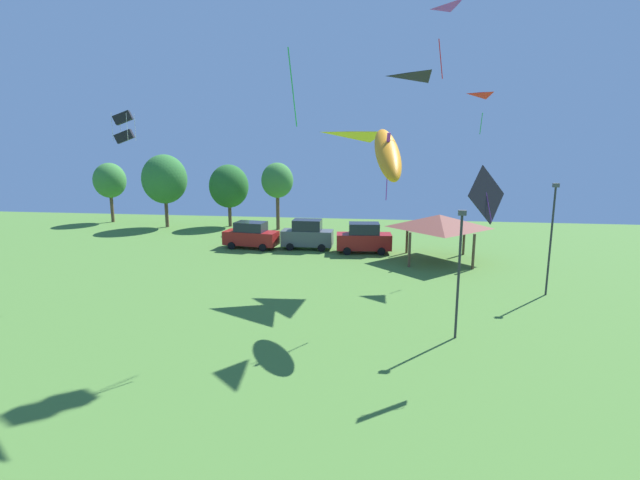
# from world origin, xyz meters

# --- Properties ---
(kite_flying_0) EXTENTS (3.61, 3.65, 0.56)m
(kite_flying_0) POSITION_xyz_m (6.47, 38.75, 11.98)
(kite_flying_0) COLOR black
(kite_flying_2) EXTENTS (4.09, 3.65, 0.70)m
(kite_flying_2) POSITION_xyz_m (2.67, 35.04, 7.86)
(kite_flying_2) COLOR yellow
(kite_flying_3) EXTENTS (1.40, 1.32, 1.95)m
(kite_flying_3) POSITION_xyz_m (-11.77, 30.77, 9.98)
(kite_flying_3) COLOR black
(kite_flying_4) EXTENTS (4.17, 3.96, 4.89)m
(kite_flying_4) POSITION_xyz_m (-1.29, 24.67, 14.23)
(kite_flying_4) COLOR orange
(kite_flying_7) EXTENTS (1.76, 1.65, 2.08)m
(kite_flying_7) POSITION_xyz_m (10.50, 39.44, 11.37)
(kite_flying_7) COLOR red
(kite_flying_8) EXTENTS (1.74, 1.73, 2.36)m
(kite_flying_8) POSITION_xyz_m (7.77, 22.99, 7.13)
(kite_flying_8) COLOR black
(kite_flying_10) EXTENTS (1.70, 2.20, 2.89)m
(kite_flying_10) POSITION_xyz_m (5.81, 30.92, 15.17)
(kite_flying_10) COLOR purple
(kite_flying_11) EXTENTS (1.96, 5.50, 4.01)m
(kite_flying_11) POSITION_xyz_m (3.78, 27.81, 8.58)
(kite_flying_11) COLOR orange
(parked_car_leftmost) EXTENTS (4.81, 2.50, 2.29)m
(parked_car_leftmost) POSITION_xyz_m (-7.64, 43.16, 1.13)
(parked_car_leftmost) COLOR maroon
(parked_car_leftmost) RESTS_ON ground
(parked_car_second_from_left) EXTENTS (4.35, 1.96, 2.54)m
(parked_car_second_from_left) POSITION_xyz_m (-2.78, 43.46, 1.24)
(parked_car_second_from_left) COLOR #4C5156
(parked_car_second_from_left) RESTS_ON ground
(parked_car_third_from_left) EXTENTS (4.63, 2.29, 2.50)m
(parked_car_third_from_left) POSITION_xyz_m (2.07, 42.64, 1.22)
(parked_car_third_from_left) COLOR maroon
(parked_car_third_from_left) RESTS_ON ground
(park_pavilion) EXTENTS (5.90, 5.91, 3.60)m
(park_pavilion) POSITION_xyz_m (7.88, 40.74, 3.08)
(park_pavilion) COLOR brown
(park_pavilion) RESTS_ON ground
(light_post_0) EXTENTS (0.36, 0.20, 6.16)m
(light_post_0) POSITION_xyz_m (7.21, 25.28, 3.48)
(light_post_0) COLOR #2D2D33
(light_post_0) RESTS_ON ground
(light_post_1) EXTENTS (0.36, 0.20, 6.78)m
(light_post_1) POSITION_xyz_m (13.56, 32.80, 3.79)
(light_post_1) COLOR #2D2D33
(light_post_1) RESTS_ON ground
(treeline_tree_0) EXTENTS (3.52, 3.52, 6.61)m
(treeline_tree_0) POSITION_xyz_m (-26.70, 54.31, 4.65)
(treeline_tree_0) COLOR brown
(treeline_tree_0) RESTS_ON ground
(treeline_tree_1) EXTENTS (4.65, 4.65, 7.65)m
(treeline_tree_1) POSITION_xyz_m (-19.24, 52.04, 5.08)
(treeline_tree_1) COLOR brown
(treeline_tree_1) RESTS_ON ground
(treeline_tree_2) EXTENTS (4.14, 4.14, 6.58)m
(treeline_tree_2) POSITION_xyz_m (-12.71, 53.31, 4.29)
(treeline_tree_2) COLOR brown
(treeline_tree_2) RESTS_ON ground
(treeline_tree_3) EXTENTS (3.24, 3.24, 6.87)m
(treeline_tree_3) POSITION_xyz_m (-7.21, 52.13, 5.05)
(treeline_tree_3) COLOR brown
(treeline_tree_3) RESTS_ON ground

